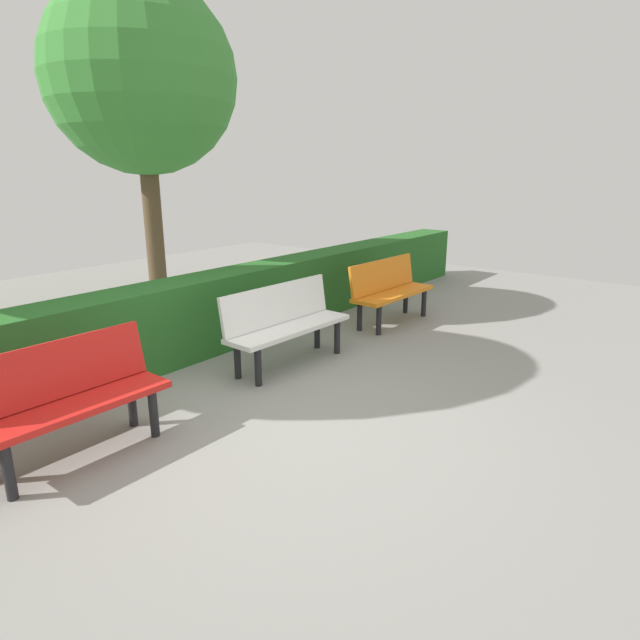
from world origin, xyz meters
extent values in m
plane|color=gray|center=(0.00, 0.00, 0.00)|extent=(16.00, 16.00, 0.00)
cube|color=orange|center=(-3.21, -0.63, 0.41)|extent=(1.48, 0.47, 0.05)
cube|color=orange|center=(-3.22, -0.82, 0.65)|extent=(1.47, 0.16, 0.42)
cylinder|color=black|center=(-3.79, -0.46, 0.20)|extent=(0.07, 0.07, 0.39)
cylinder|color=black|center=(-3.80, -0.76, 0.20)|extent=(0.07, 0.07, 0.39)
cylinder|color=black|center=(-2.62, -0.50, 0.20)|extent=(0.07, 0.07, 0.39)
cylinder|color=black|center=(-2.63, -0.80, 0.20)|extent=(0.07, 0.07, 0.39)
cube|color=white|center=(-1.11, -0.69, 0.41)|extent=(1.56, 0.48, 0.05)
cube|color=white|center=(-1.12, -0.88, 0.65)|extent=(1.55, 0.16, 0.42)
cylinder|color=black|center=(-1.73, -0.51, 0.20)|extent=(0.07, 0.07, 0.39)
cylinder|color=black|center=(-1.74, -0.81, 0.20)|extent=(0.07, 0.07, 0.39)
cylinder|color=black|center=(-0.48, -0.56, 0.20)|extent=(0.07, 0.07, 0.39)
cylinder|color=black|center=(-0.49, -0.86, 0.20)|extent=(0.07, 0.07, 0.39)
cube|color=red|center=(1.31, -0.66, 0.41)|extent=(1.39, 0.44, 0.05)
cube|color=red|center=(1.31, -0.85, 0.65)|extent=(1.39, 0.14, 0.42)
cylinder|color=black|center=(0.77, -0.50, 0.20)|extent=(0.07, 0.07, 0.39)
cylinder|color=black|center=(0.77, -0.80, 0.20)|extent=(0.07, 0.07, 0.39)
cylinder|color=black|center=(1.85, -0.52, 0.20)|extent=(0.07, 0.07, 0.39)
cube|color=#266023|center=(-0.97, -1.79, 0.44)|extent=(11.69, 0.54, 0.88)
cylinder|color=brown|center=(-1.56, -3.58, 1.23)|extent=(0.25, 0.25, 2.45)
sphere|color=#3D8C38|center=(-1.56, -3.58, 3.20)|extent=(2.49, 2.49, 2.49)
camera|label=1|loc=(3.03, 2.90, 2.07)|focal=30.08mm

